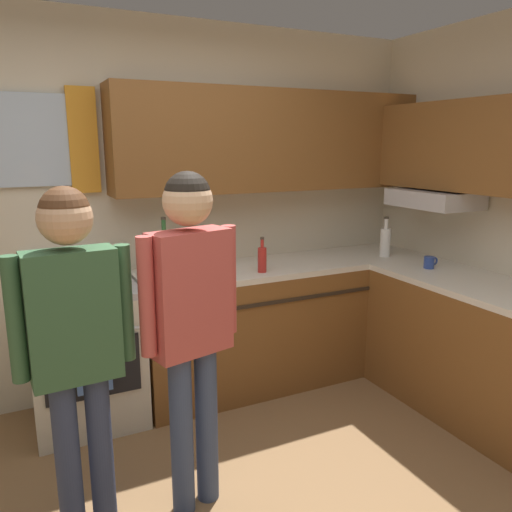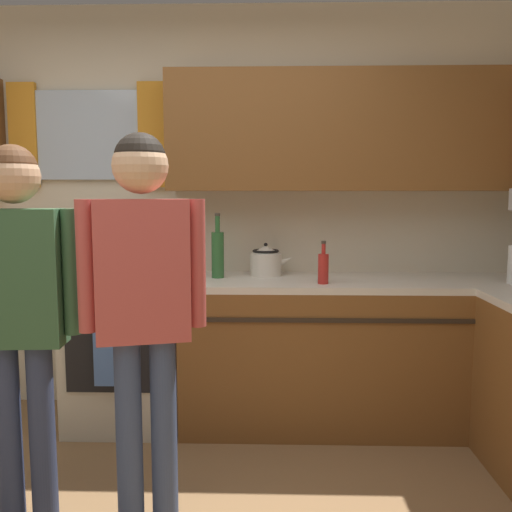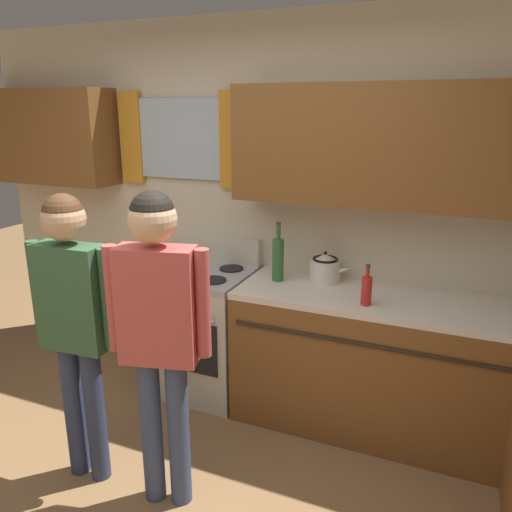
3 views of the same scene
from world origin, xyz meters
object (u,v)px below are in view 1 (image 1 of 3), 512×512
at_px(adult_left, 74,330).
at_px(stove_oven, 86,352).
at_px(mug_cobalt_blue, 430,262).
at_px(adult_in_plaid, 191,306).
at_px(bottle_wine_green, 165,253).
at_px(bottle_sauce_red, 262,259).
at_px(bottle_milk_white, 385,241).
at_px(stovetop_kettle, 202,254).

bearing_deg(adult_left, stove_oven, 81.92).
height_order(mug_cobalt_blue, adult_in_plaid, adult_in_plaid).
bearing_deg(adult_in_plaid, bottle_wine_green, 80.01).
bearing_deg(bottle_sauce_red, bottle_wine_green, 161.54).
bearing_deg(stove_oven, adult_in_plaid, -71.50).
distance_m(bottle_milk_white, stovetop_kettle, 1.45).
distance_m(stove_oven, bottle_milk_white, 2.34).
relative_size(bottle_milk_white, stovetop_kettle, 1.14).
xyz_separation_m(stove_oven, bottle_sauce_red, (1.18, -0.17, 0.53)).
distance_m(stove_oven, adult_left, 1.22).
relative_size(bottle_sauce_red, stovetop_kettle, 0.90).
height_order(bottle_sauce_red, adult_in_plaid, adult_in_plaid).
distance_m(adult_left, adult_in_plaid, 0.51).
distance_m(bottle_sauce_red, adult_in_plaid, 1.22).
relative_size(mug_cobalt_blue, adult_in_plaid, 0.07).
distance_m(bottle_sauce_red, adult_left, 1.61).
distance_m(bottle_milk_white, adult_left, 2.59).
bearing_deg(adult_in_plaid, bottle_sauce_red, 47.68).
distance_m(bottle_wine_green, mug_cobalt_blue, 1.86).
relative_size(bottle_wine_green, stovetop_kettle, 1.44).
relative_size(bottle_wine_green, adult_in_plaid, 0.24).
xyz_separation_m(bottle_sauce_red, stovetop_kettle, (-0.33, 0.31, 0.00)).
relative_size(stovetop_kettle, adult_in_plaid, 0.17).
relative_size(stove_oven, mug_cobalt_blue, 9.58).
height_order(bottle_sauce_red, adult_left, adult_left).
relative_size(bottle_sauce_red, mug_cobalt_blue, 2.14).
bearing_deg(adult_in_plaid, adult_left, -178.80).
xyz_separation_m(bottle_sauce_red, adult_in_plaid, (-0.82, -0.90, 0.05)).
bearing_deg(adult_left, stovetop_kettle, 50.54).
height_order(mug_cobalt_blue, adult_left, adult_left).
bearing_deg(mug_cobalt_blue, stove_oven, 165.45).
height_order(bottle_wine_green, mug_cobalt_blue, bottle_wine_green).
bearing_deg(bottle_wine_green, adult_left, -122.29).
xyz_separation_m(stove_oven, stovetop_kettle, (0.85, 0.13, 0.53)).
bearing_deg(bottle_milk_white, adult_in_plaid, -154.20).
bearing_deg(bottle_milk_white, adult_left, -158.91).
xyz_separation_m(bottle_sauce_red, mug_cobalt_blue, (1.12, -0.42, -0.05)).
height_order(bottle_wine_green, adult_left, adult_left).
height_order(stove_oven, adult_left, adult_left).
distance_m(mug_cobalt_blue, stovetop_kettle, 1.62).
distance_m(mug_cobalt_blue, adult_left, 2.50).
bearing_deg(bottle_wine_green, bottle_milk_white, -6.14).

